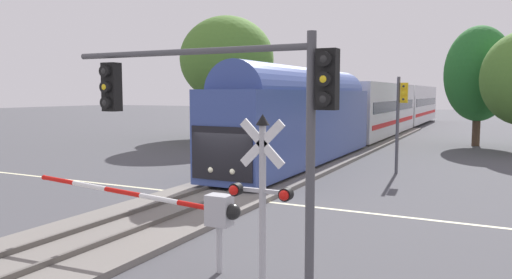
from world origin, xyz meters
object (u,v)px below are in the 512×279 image
Objects in this scene: crossing_gate_far at (226,141)px; traffic_signal_near_right at (229,105)px; elm_centre_background at (479,74)px; pine_left_background at (223,66)px; commuter_train at (378,108)px; crossing_signal_mast at (262,186)px; oak_behind_train at (227,60)px; crossing_gate_near at (192,208)px; traffic_signal_far_side at (401,109)px.

traffic_signal_near_right is (9.03, -15.46, 2.46)m from crossing_gate_far.
elm_centre_background reaches higher than traffic_signal_near_right.
pine_left_background reaches higher than traffic_signal_near_right.
commuter_train is 11.64× the size of crossing_gate_far.
crossing_signal_mast is 30.55m from oak_behind_train.
crossing_gate_near is 34.87m from pine_left_background.
traffic_signal_near_right is at bearing -59.97° from oak_behind_train.
traffic_signal_near_right reaches higher than crossing_gate_far.
crossing_gate_far is 0.50× the size of oak_behind_train.
oak_behind_train is 19.52m from elm_centre_background.
commuter_train is 6.24× the size of pine_left_background.
pine_left_background reaches higher than elm_centre_background.
crossing_gate_far is at bearing 120.30° from traffic_signal_near_right.
oak_behind_train is (-15.46, 9.43, 3.49)m from traffic_signal_far_side.
crossing_signal_mast is at bearing -58.34° from pine_left_background.
oak_behind_train is at bearing -56.15° from pine_left_background.
crossing_signal_mast is 1.86m from traffic_signal_near_right.
traffic_signal_far_side is at bearing -100.56° from elm_centre_background.
crossing_gate_far is (-7.14, 13.91, -0.02)m from crossing_gate_near.
crossing_signal_mast is 0.38× the size of pine_left_background.
pine_left_background is (-18.76, 14.34, 3.33)m from traffic_signal_far_side.
commuter_train is 6.54× the size of elm_centre_background.
pine_left_background reaches higher than traffic_signal_far_side.
traffic_signal_far_side is at bearing 11.47° from crossing_gate_far.
oak_behind_train reaches higher than crossing_gate_far.
oak_behind_train reaches higher than crossing_gate_near.
traffic_signal_far_side reaches higher than crossing_signal_mast.
elm_centre_background is at bearing -23.27° from commuter_train.
commuter_train is at bearing 80.12° from crossing_gate_far.
traffic_signal_far_side is at bearing 90.71° from crossing_signal_mast.
crossing_gate_far is at bearing 117.16° from crossing_gate_near.
crossing_signal_mast is at bearing 76.03° from traffic_signal_near_right.
traffic_signal_far_side is (5.36, -19.37, 0.54)m from commuter_train.
traffic_signal_far_side is at bearing 89.94° from traffic_signal_near_right.
traffic_signal_far_side is at bearing -74.54° from commuter_train.
elm_centre_background is (11.99, 17.63, 4.11)m from crossing_gate_far.
traffic_signal_near_right is 33.26m from elm_centre_background.
traffic_signal_far_side is 23.85m from pine_left_background.
pine_left_background reaches higher than commuter_train.
oak_behind_train is (-15.67, 25.83, 4.53)m from crossing_signal_mast.
crossing_gate_near is 1.21× the size of crossing_gate_far.
commuter_train reaches higher than traffic_signal_far_side.
crossing_gate_near is 15.64m from crossing_gate_far.
elm_centre_background is at bearing 19.09° from oak_behind_train.
traffic_signal_far_side is 18.45m from oak_behind_train.
crossing_signal_mast is 17.28m from crossing_gate_far.
oak_behind_train is (-10.11, -9.94, 4.03)m from commuter_train.
crossing_gate_near is at bearing 140.81° from traffic_signal_near_right.
commuter_train reaches higher than traffic_signal_near_right.
traffic_signal_far_side is (9.05, 1.84, 1.87)m from crossing_gate_far.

